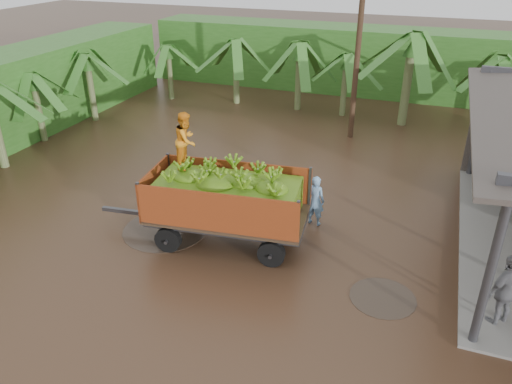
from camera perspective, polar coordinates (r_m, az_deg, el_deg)
ground at (r=15.91m, az=4.09°, el=-3.38°), size 100.00×100.00×0.00m
hedge_north at (r=30.42m, az=9.46°, el=14.84°), size 22.00×3.00×3.60m
hedge_west at (r=25.47m, az=-25.02°, el=10.36°), size 3.00×18.00×3.60m
banana_trailer at (r=14.27m, az=-3.41°, el=-0.78°), size 6.40×2.71×3.75m
man_blue at (r=15.47m, az=6.77°, el=-0.97°), size 0.64×0.47×1.64m
man_grey at (r=12.74m, az=26.71°, el=-10.06°), size 1.13×1.10×1.91m
utility_pole at (r=22.01m, az=11.70°, el=17.02°), size 1.20×0.24×8.71m
banana_plants at (r=22.38m, az=-2.33°, el=10.88°), size 24.22×20.86×4.43m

